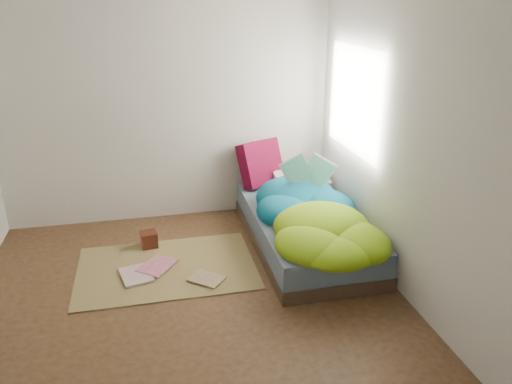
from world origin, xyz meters
TOP-DOWN VIEW (x-y plane):
  - ground at (0.00, 0.00)m, footprint 3.50×3.50m
  - room_walls at (0.01, 0.01)m, footprint 3.54×3.54m
  - bed at (1.22, 0.72)m, footprint 1.00×2.00m
  - duvet at (1.22, 0.50)m, footprint 0.96×1.84m
  - rug at (-0.15, 0.55)m, footprint 1.60×1.10m
  - pillow_floral at (1.41, 1.43)m, footprint 0.58×0.36m
  - pillow_magenta at (0.99, 1.62)m, footprint 0.51×0.37m
  - open_book at (1.29, 0.89)m, footprint 0.45×0.21m
  - wooden_box at (-0.29, 1.00)m, footprint 0.17×0.17m
  - floor_book_a at (-0.55, 0.41)m, footprint 0.32×0.39m
  - floor_book_b at (-0.34, 0.63)m, footprint 0.41×0.43m
  - floor_book_c at (0.11, 0.17)m, footprint 0.36×0.35m

SIDE VIEW (x-z plane):
  - ground at x=0.00m, z-range 0.00..0.00m
  - rug at x=-0.15m, z-range 0.00..0.01m
  - floor_book_c at x=0.11m, z-range 0.01..0.03m
  - floor_book_a at x=-0.55m, z-range 0.01..0.04m
  - floor_book_b at x=-0.34m, z-range 0.01..0.04m
  - wooden_box at x=-0.29m, z-range 0.01..0.17m
  - bed at x=1.22m, z-range 0.00..0.34m
  - pillow_floral at x=1.41m, z-range 0.34..0.47m
  - duvet at x=1.22m, z-range 0.34..0.68m
  - pillow_magenta at x=0.99m, z-range 0.34..0.84m
  - open_book at x=1.29m, z-range 0.68..0.95m
  - room_walls at x=0.01m, z-range 0.32..2.94m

